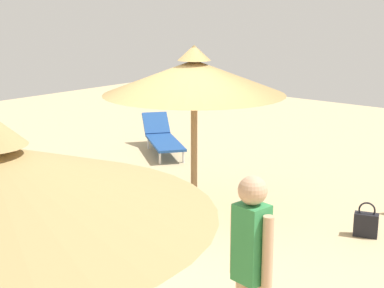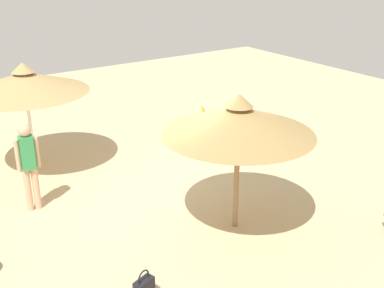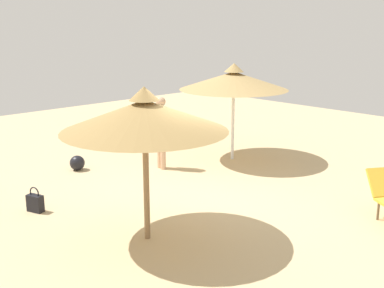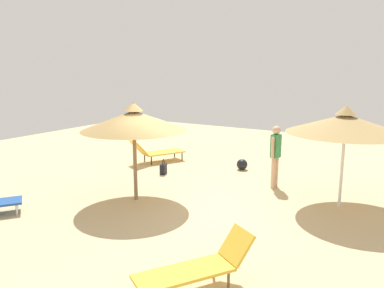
{
  "view_description": "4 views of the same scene",
  "coord_description": "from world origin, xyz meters",
  "views": [
    {
      "loc": [
        -5.12,
        -4.87,
        3.1
      ],
      "look_at": [
        -0.14,
        -0.71,
        1.52
      ],
      "focal_mm": 53.88,
      "sensor_mm": 36.0,
      "label": 1
    },
    {
      "loc": [
        7.26,
        -4.69,
        4.82
      ],
      "look_at": [
        0.22,
        0.16,
        1.35
      ],
      "focal_mm": 45.74,
      "sensor_mm": 36.0,
      "label": 2
    },
    {
      "loc": [
        5.8,
        6.25,
        3.48
      ],
      "look_at": [
        -0.46,
        -0.3,
        1.19
      ],
      "focal_mm": 44.79,
      "sensor_mm": 36.0,
      "label": 3
    },
    {
      "loc": [
        -4.94,
        7.81,
        3.39
      ],
      "look_at": [
        0.07,
        -0.46,
        1.45
      ],
      "focal_mm": 35.95,
      "sensor_mm": 36.0,
      "label": 4
    }
  ],
  "objects": [
    {
      "name": "lounge_chair_near_right",
      "position": [
        -2.24,
        3.18,
        0.42
      ],
      "size": [
        1.47,
        1.87,
        0.86
      ],
      "color": "gold",
      "rests_on": "ground"
    },
    {
      "name": "ground",
      "position": [
        0.0,
        0.0,
        -0.05
      ],
      "size": [
        24.0,
        24.0,
        0.1
      ],
      "primitive_type": "cube",
      "color": "tan"
    },
    {
      "name": "parasol_umbrella_edge",
      "position": [
        -3.37,
        -1.81,
        2.07
      ],
      "size": [
        2.78,
        2.78,
        2.5
      ],
      "color": "white",
      "rests_on": "ground"
    },
    {
      "name": "handbag",
      "position": [
        2.07,
        -1.96,
        0.18
      ],
      "size": [
        0.25,
        0.35,
        0.49
      ],
      "color": "black",
      "rests_on": "ground"
    },
    {
      "name": "person_standing_back",
      "position": [
        -1.48,
        -2.45,
        1.02
      ],
      "size": [
        0.25,
        0.44,
        1.78
      ],
      "color": "tan",
      "rests_on": "ground"
    },
    {
      "name": "parasol_umbrella_far_left",
      "position": [
        1.25,
        0.41,
        2.08
      ],
      "size": [
        2.66,
        2.66,
        2.54
      ],
      "color": "olive",
      "rests_on": "ground"
    }
  ]
}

